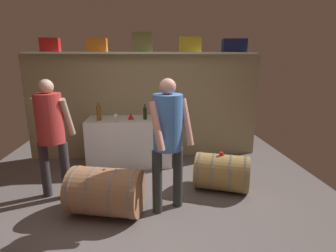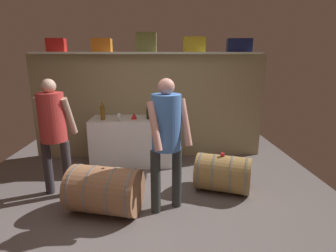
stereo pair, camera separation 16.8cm
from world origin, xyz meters
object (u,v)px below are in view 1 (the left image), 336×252
object	(u,v)px
wine_bottle_dark	(145,113)
wine_barrel_far	(106,191)
wine_glass	(116,116)
wine_barrel_near	(222,172)
toolcase_navy	(234,46)
wine_bottle_amber	(99,112)
winemaker_pouring	(168,132)
toolcase_yellow	(190,45)
visitor_tasting	(51,127)
toolcase_red	(50,45)
red_funnel	(131,116)
tasting_cup	(221,154)
toolcase_orange	(97,45)
work_cabinet	(130,141)
toolcase_olive	(142,42)

from	to	relation	value
wine_bottle_dark	wine_barrel_far	bearing A→B (deg)	-107.75
wine_glass	wine_barrel_near	xyz separation A→B (m)	(1.65, -0.92, -0.70)
toolcase_navy	wine_bottle_amber	size ratio (longest dim) A/B	1.37
wine_bottle_dark	winemaker_pouring	world-z (taller)	winemaker_pouring
toolcase_yellow	visitor_tasting	distance (m)	2.81
toolcase_red	toolcase_yellow	size ratio (longest dim) A/B	0.85
red_funnel	tasting_cup	world-z (taller)	red_funnel
wine_bottle_amber	tasting_cup	xyz separation A→B (m)	(1.93, -1.05, -0.45)
winemaker_pouring	tasting_cup	bearing A→B (deg)	-176.00
toolcase_red	toolcase_orange	xyz separation A→B (m)	(0.81, 0.00, -0.00)
work_cabinet	tasting_cup	bearing A→B (deg)	-39.50
wine_glass	wine_barrel_far	distance (m)	1.58
toolcase_olive	tasting_cup	xyz separation A→B (m)	(1.14, -1.41, -1.65)
work_cabinet	winemaker_pouring	xyz separation A→B (m)	(0.58, -1.64, 0.61)
toolcase_yellow	work_cabinet	xyz separation A→B (m)	(-1.15, -0.24, -1.75)
wine_barrel_near	winemaker_pouring	bearing A→B (deg)	-131.16
toolcase_olive	red_funnel	bearing A→B (deg)	-124.79
work_cabinet	visitor_tasting	world-z (taller)	visitor_tasting
work_cabinet	wine_bottle_amber	bearing A→B (deg)	-167.08
wine_glass	tasting_cup	world-z (taller)	wine_glass
toolcase_yellow	wine_barrel_far	size ratio (longest dim) A/B	0.37
work_cabinet	red_funnel	xyz separation A→B (m)	(0.04, -0.08, 0.50)
toolcase_orange	wine_glass	size ratio (longest dim) A/B	2.35
wine_barrel_near	wine_barrel_far	size ratio (longest dim) A/B	0.92
wine_barrel_near	wine_barrel_far	bearing A→B (deg)	-142.86
tasting_cup	toolcase_navy	bearing A→B (deg)	68.14
toolcase_red	tasting_cup	world-z (taller)	toolcase_red
toolcase_olive	wine_bottle_dark	distance (m)	1.27
wine_bottle_amber	winemaker_pouring	distance (m)	1.87
toolcase_olive	tasting_cup	world-z (taller)	toolcase_olive
wine_glass	tasting_cup	size ratio (longest dim) A/B	2.56
toolcase_olive	red_funnel	xyz separation A→B (m)	(-0.24, -0.32, -1.29)
wine_barrel_near	tasting_cup	bearing A→B (deg)	-160.05
toolcase_navy	winemaker_pouring	size ratio (longest dim) A/B	0.25
wine_barrel_near	work_cabinet	bearing A→B (deg)	160.88
toolcase_olive	winemaker_pouring	xyz separation A→B (m)	(0.31, -1.88, -1.17)
work_cabinet	red_funnel	bearing A→B (deg)	-63.31
wine_bottle_amber	wine_barrel_near	xyz separation A→B (m)	(1.95, -1.05, -0.75)
toolcase_yellow	toolcase_navy	bearing A→B (deg)	-3.21
wine_glass	winemaker_pouring	distance (m)	1.60
toolcase_red	visitor_tasting	distance (m)	1.85
toolcase_red	wine_barrel_near	xyz separation A→B (m)	(2.78, -1.41, -1.90)
toolcase_yellow	wine_bottle_amber	bearing A→B (deg)	-170.94
work_cabinet	winemaker_pouring	world-z (taller)	winemaker_pouring
toolcase_olive	wine_glass	size ratio (longest dim) A/B	2.44
winemaker_pouring	work_cabinet	bearing A→B (deg)	-95.95
wine_bottle_amber	wine_glass	world-z (taller)	wine_bottle_amber
wine_bottle_amber	wine_glass	xyz separation A→B (m)	(0.31, -0.13, -0.04)
toolcase_red	wine_bottle_dark	world-z (taller)	toolcase_red
toolcase_olive	wine_glass	world-z (taller)	toolcase_olive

